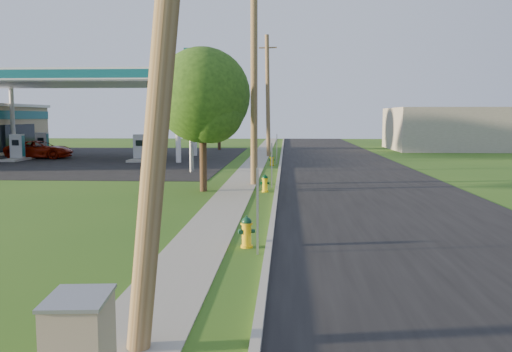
{
  "coord_description": "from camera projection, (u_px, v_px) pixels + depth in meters",
  "views": [
    {
      "loc": [
        0.9,
        -7.97,
        3.16
      ],
      "look_at": [
        0.0,
        8.0,
        1.4
      ],
      "focal_mm": 38.0,
      "sensor_mm": 36.0,
      "label": 1
    }
  ],
  "objects": [
    {
      "name": "fuel_pump_se",
      "position": [
        154.0,
        148.0,
        42.5
      ],
      "size": [
        1.2,
        3.2,
        1.9
      ],
      "color": "#98968C",
      "rests_on": "ground"
    },
    {
      "name": "ground_plane",
      "position": [
        227.0,
        323.0,
        8.3
      ],
      "size": [
        140.0,
        140.0,
        0.0
      ],
      "primitive_type": "plane",
      "color": "#265017",
      "rests_on": "ground"
    },
    {
      "name": "sidewalk",
      "position": [
        222.0,
        210.0,
        18.3
      ],
      "size": [
        1.5,
        120.0,
        0.03
      ],
      "primitive_type": "cube",
      "color": "gray",
      "rests_on": "ground"
    },
    {
      "name": "forecourt",
      "position": [
        63.0,
        158.0,
        40.96
      ],
      "size": [
        26.0,
        28.0,
        0.02
      ],
      "primitive_type": "cube",
      "color": "black",
      "rests_on": "ground"
    },
    {
      "name": "utility_pole_far",
      "position": [
        268.0,
        96.0,
        42.55
      ],
      "size": [
        1.4,
        0.32,
        9.5
      ],
      "color": "brown",
      "rests_on": "ground"
    },
    {
      "name": "sign_post_far",
      "position": [
        277.0,
        149.0,
        36.17
      ],
      "size": [
        0.05,
        0.04,
        2.0
      ],
      "primitive_type": "cube",
      "color": "gray",
      "rests_on": "ground"
    },
    {
      "name": "hydrant_far",
      "position": [
        272.0,
        160.0,
        35.04
      ],
      "size": [
        0.38,
        0.33,
        0.73
      ],
      "color": "#F9CB00",
      "rests_on": "ground"
    },
    {
      "name": "curb",
      "position": [
        274.0,
        209.0,
        18.19
      ],
      "size": [
        0.15,
        120.0,
        0.15
      ],
      "primitive_type": "cube",
      "color": "#98968C",
      "rests_on": "ground"
    },
    {
      "name": "fuel_pump_nw",
      "position": [
        18.0,
        151.0,
        39.04
      ],
      "size": [
        1.2,
        3.2,
        1.9
      ],
      "color": "#98968C",
      "rests_on": "ground"
    },
    {
      "name": "distant_building",
      "position": [
        466.0,
        129.0,
        51.73
      ],
      "size": [
        14.0,
        10.0,
        4.0
      ],
      "primitive_type": "cube",
      "color": "gray",
      "rests_on": "ground"
    },
    {
      "name": "utility_pole_mid",
      "position": [
        254.0,
        77.0,
        24.67
      ],
      "size": [
        1.4,
        0.32,
        9.8
      ],
      "color": "brown",
      "rests_on": "ground"
    },
    {
      "name": "price_pylon",
      "position": [
        190.0,
        76.0,
        30.29
      ],
      "size": [
        0.34,
        2.04,
        6.85
      ],
      "color": "gray",
      "rests_on": "ground"
    },
    {
      "name": "hydrant_mid",
      "position": [
        265.0,
        183.0,
        22.72
      ],
      "size": [
        0.39,
        0.35,
        0.76
      ],
      "color": "yellow",
      "rests_on": "ground"
    },
    {
      "name": "gas_canopy",
      "position": [
        86.0,
        80.0,
        40.2
      ],
      "size": [
        18.18,
        9.18,
        6.4
      ],
      "color": "silver",
      "rests_on": "ground"
    },
    {
      "name": "fuel_pump_ne",
      "position": [
        140.0,
        151.0,
        38.53
      ],
      "size": [
        1.2,
        3.2,
        1.9
      ],
      "color": "#98968C",
      "rests_on": "ground"
    },
    {
      "name": "fuel_pump_sw",
      "position": [
        42.0,
        147.0,
        43.01
      ],
      "size": [
        1.2,
        3.2,
        1.9
      ],
      "color": "#98968C",
      "rests_on": "ground"
    },
    {
      "name": "car_red",
      "position": [
        40.0,
        150.0,
        40.86
      ],
      "size": [
        4.98,
        2.49,
        1.35
      ],
      "primitive_type": "imported",
      "rotation": [
        0.0,
        0.0,
        1.62
      ],
      "color": "#7C1003",
      "rests_on": "ground"
    },
    {
      "name": "sign_post_mid",
      "position": [
        272.0,
        165.0,
        24.06
      ],
      "size": [
        0.05,
        0.04,
        2.0
      ],
      "primitive_type": "cube",
      "color": "gray",
      "rests_on": "ground"
    },
    {
      "name": "hydrant_near",
      "position": [
        247.0,
        232.0,
        13.08
      ],
      "size": [
        0.41,
        0.36,
        0.79
      ],
      "color": "gold",
      "rests_on": "ground"
    },
    {
      "name": "tree_verge",
      "position": [
        205.0,
        99.0,
        22.5
      ],
      "size": [
        3.99,
        3.99,
        6.04
      ],
      "color": "#322218",
      "rests_on": "ground"
    },
    {
      "name": "sign_post_near",
      "position": [
        258.0,
        212.0,
        12.35
      ],
      "size": [
        0.05,
        0.04,
        2.0
      ],
      "primitive_type": "cube",
      "color": "gray",
      "rests_on": "ground"
    },
    {
      "name": "road",
      "position": [
        394.0,
        212.0,
        17.97
      ],
      "size": [
        8.0,
        120.0,
        0.02
      ],
      "primitive_type": "cube",
      "color": "black",
      "rests_on": "ground"
    },
    {
      "name": "tree_lot",
      "position": [
        220.0,
        104.0,
        50.94
      ],
      "size": [
        4.46,
        4.46,
        6.75
      ],
      "color": "#322218",
      "rests_on": "ground"
    }
  ]
}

